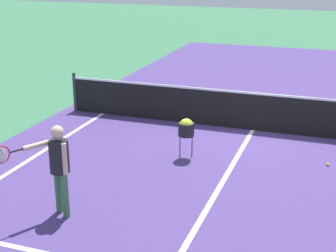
{
  "coord_description": "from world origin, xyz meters",
  "views": [
    {
      "loc": [
        1.91,
        -11.73,
        4.09
      ],
      "look_at": [
        -1.11,
        -3.17,
        1.0
      ],
      "focal_mm": 53.67,
      "sensor_mm": 36.0,
      "label": 1
    }
  ],
  "objects_px": {
    "net": "(254,111)",
    "player_near": "(58,161)",
    "ball_hopper": "(186,128)",
    "tennis_ball_near_net": "(328,164)"
  },
  "relations": [
    {
      "from": "net",
      "to": "player_near",
      "type": "height_order",
      "value": "player_near"
    },
    {
      "from": "net",
      "to": "ball_hopper",
      "type": "bearing_deg",
      "value": -114.47
    },
    {
      "from": "net",
      "to": "player_near",
      "type": "xyz_separation_m",
      "value": [
        -2.23,
        -5.31,
        0.47
      ]
    },
    {
      "from": "net",
      "to": "ball_hopper",
      "type": "height_order",
      "value": "net"
    },
    {
      "from": "net",
      "to": "tennis_ball_near_net",
      "type": "relative_size",
      "value": 151.24
    },
    {
      "from": "player_near",
      "to": "tennis_ball_near_net",
      "type": "xyz_separation_m",
      "value": [
        4.09,
        3.6,
        -0.93
      ]
    },
    {
      "from": "net",
      "to": "player_near",
      "type": "distance_m",
      "value": 5.78
    },
    {
      "from": "tennis_ball_near_net",
      "to": "player_near",
      "type": "bearing_deg",
      "value": -138.6
    },
    {
      "from": "ball_hopper",
      "to": "net",
      "type": "bearing_deg",
      "value": 65.53
    },
    {
      "from": "player_near",
      "to": "ball_hopper",
      "type": "xyz_separation_m",
      "value": [
        1.21,
        3.05,
        -0.29
      ]
    }
  ]
}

